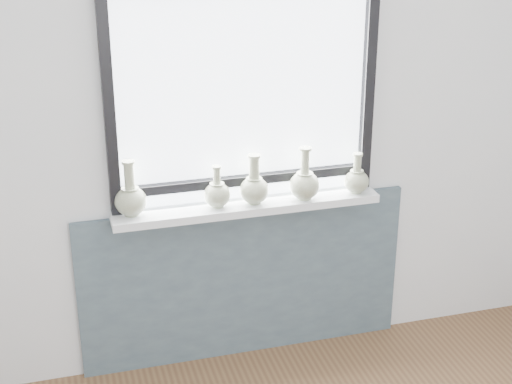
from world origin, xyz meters
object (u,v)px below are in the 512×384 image
object	(u,v)px
vase_c	(254,187)
vase_e	(356,180)
vase_a	(131,198)
vase_b	(217,193)
windowsill	(247,206)
vase_d	(305,183)

from	to	relation	value
vase_c	vase_e	size ratio (longest dim) A/B	1.20
vase_c	vase_a	bearing A→B (deg)	178.14
vase_b	windowsill	bearing A→B (deg)	1.84
windowsill	vase_a	world-z (taller)	vase_a
windowsill	vase_c	xyz separation A→B (m)	(0.03, -0.01, 0.10)
vase_a	vase_b	bearing A→B (deg)	-1.70
windowsill	vase_b	bearing A→B (deg)	-178.16
vase_c	vase_e	distance (m)	0.53
vase_d	windowsill	bearing A→B (deg)	174.54
vase_b	vase_a	bearing A→B (deg)	178.30
windowsill	vase_d	xyz separation A→B (m)	(0.28, -0.03, 0.10)
vase_e	vase_d	bearing A→B (deg)	-179.01
vase_b	vase_c	size ratio (longest dim) A/B	0.83
vase_b	vase_e	distance (m)	0.71
vase_b	vase_d	world-z (taller)	vase_d
vase_a	vase_b	size ratio (longest dim) A/B	1.31
windowsill	vase_c	size ratio (longest dim) A/B	5.31
vase_c	windowsill	bearing A→B (deg)	159.79
vase_b	vase_e	size ratio (longest dim) A/B	1.00
windowsill	vase_b	size ratio (longest dim) A/B	6.37
windowsill	vase_b	world-z (taller)	vase_b
vase_a	vase_c	xyz separation A→B (m)	(0.59, -0.02, -0.00)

